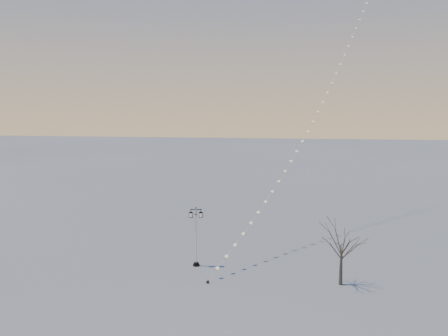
# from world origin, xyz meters

# --- Properties ---
(ground) EXTENTS (300.00, 300.00, 0.00)m
(ground) POSITION_xyz_m (0.00, 0.00, 0.00)
(ground) COLOR slate
(ground) RESTS_ON ground
(street_lamp) EXTENTS (1.17, 0.51, 4.62)m
(street_lamp) POSITION_xyz_m (-2.24, 2.29, 2.56)
(street_lamp) COLOR black
(street_lamp) RESTS_ON ground
(bare_tree) EXTENTS (2.51, 2.51, 4.17)m
(bare_tree) POSITION_xyz_m (8.45, -0.01, 2.90)
(bare_tree) COLOR #40382A
(bare_tree) RESTS_ON ground
(kite_train) EXTENTS (16.45, 34.62, 29.43)m
(kite_train) POSITION_xyz_m (7.24, 15.84, 14.61)
(kite_train) COLOR black
(kite_train) RESTS_ON ground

